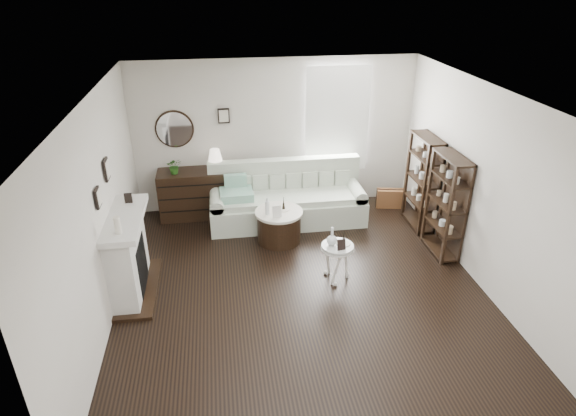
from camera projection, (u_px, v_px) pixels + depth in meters
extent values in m
plane|color=black|center=(301.00, 288.00, 6.76)|extent=(5.50, 5.50, 0.00)
plane|color=white|center=(304.00, 96.00, 5.55)|extent=(5.50, 5.50, 0.00)
plane|color=beige|center=(276.00, 135.00, 8.58)|extent=(5.00, 0.00, 5.00)
plane|color=beige|center=(365.00, 354.00, 3.72)|extent=(5.00, 0.00, 5.00)
plane|color=beige|center=(100.00, 215.00, 5.82)|extent=(0.00, 5.50, 5.50)
plane|color=beige|center=(485.00, 189.00, 6.48)|extent=(0.00, 5.50, 5.50)
cube|color=white|center=(337.00, 119.00, 8.60)|extent=(1.00, 0.02, 1.80)
cube|color=white|center=(337.00, 120.00, 8.55)|extent=(1.15, 0.02, 1.90)
cylinder|color=silver|center=(174.00, 129.00, 8.23)|extent=(0.60, 0.03, 0.60)
cube|color=black|center=(224.00, 116.00, 8.26)|extent=(0.20, 0.03, 0.26)
cube|color=silver|center=(128.00, 257.00, 6.46)|extent=(0.34, 1.20, 1.10)
cube|color=black|center=(132.00, 266.00, 6.53)|extent=(0.30, 0.65, 0.70)
cube|color=silver|center=(125.00, 219.00, 6.22)|extent=(0.44, 1.35, 0.08)
cube|color=black|center=(139.00, 288.00, 6.71)|extent=(0.50, 1.40, 0.05)
cylinder|color=beige|center=(117.00, 225.00, 5.75)|extent=(0.08, 0.08, 0.22)
cube|color=black|center=(128.00, 198.00, 6.52)|extent=(0.10, 0.03, 0.14)
cube|color=black|center=(98.00, 198.00, 5.67)|extent=(0.03, 0.18, 0.24)
cube|color=black|center=(106.00, 169.00, 6.20)|extent=(0.03, 0.22, 0.28)
cube|color=black|center=(422.00, 182.00, 8.08)|extent=(0.30, 0.80, 1.60)
cylinder|color=tan|center=(425.00, 204.00, 7.98)|extent=(0.08, 0.08, 0.11)
cylinder|color=tan|center=(419.00, 197.00, 8.20)|extent=(0.08, 0.08, 0.11)
cylinder|color=tan|center=(414.00, 191.00, 8.42)|extent=(0.08, 0.08, 0.11)
cylinder|color=tan|center=(428.00, 182.00, 7.80)|extent=(0.08, 0.08, 0.11)
cylinder|color=tan|center=(422.00, 176.00, 8.02)|extent=(0.08, 0.08, 0.11)
cylinder|color=tan|center=(416.00, 170.00, 8.24)|extent=(0.08, 0.08, 0.11)
cylinder|color=tan|center=(432.00, 158.00, 7.62)|extent=(0.08, 0.08, 0.11)
cylinder|color=tan|center=(425.00, 153.00, 7.84)|extent=(0.08, 0.08, 0.11)
cylinder|color=tan|center=(419.00, 148.00, 8.06)|extent=(0.08, 0.08, 0.11)
cube|color=black|center=(446.00, 206.00, 7.28)|extent=(0.30, 0.80, 1.60)
cylinder|color=tan|center=(449.00, 230.00, 7.18)|extent=(0.08, 0.08, 0.11)
cylinder|color=tan|center=(442.00, 222.00, 7.40)|extent=(0.08, 0.08, 0.11)
cylinder|color=tan|center=(435.00, 215.00, 7.63)|extent=(0.08, 0.08, 0.11)
cylinder|color=tan|center=(453.00, 206.00, 7.00)|extent=(0.08, 0.08, 0.11)
cylinder|color=tan|center=(446.00, 199.00, 7.23)|extent=(0.08, 0.08, 0.11)
cylinder|color=tan|center=(439.00, 192.00, 7.45)|extent=(0.08, 0.08, 0.11)
cylinder|color=tan|center=(458.00, 181.00, 6.83)|extent=(0.08, 0.08, 0.11)
cylinder|color=tan|center=(450.00, 174.00, 7.05)|extent=(0.08, 0.08, 0.11)
cylinder|color=tan|center=(442.00, 168.00, 7.27)|extent=(0.08, 0.08, 0.11)
cube|color=#ABB5A1|center=(287.00, 210.00, 8.44)|extent=(2.67, 0.93, 0.43)
cube|color=#ABB5A1|center=(288.00, 197.00, 8.29)|extent=(2.31, 0.74, 0.10)
cube|color=#ABB5A1|center=(284.00, 181.00, 8.57)|extent=(2.67, 0.21, 0.82)
cube|color=#ABB5A1|center=(217.00, 212.00, 8.26)|extent=(0.23, 0.87, 0.53)
cube|color=#ABB5A1|center=(354.00, 203.00, 8.58)|extent=(0.23, 0.87, 0.53)
cube|color=#258B62|center=(237.00, 194.00, 8.10)|extent=(0.56, 0.47, 0.14)
cube|color=brown|center=(391.00, 198.00, 8.97)|extent=(0.55, 0.28, 0.35)
cube|color=black|center=(196.00, 194.00, 8.55)|extent=(1.29, 0.54, 0.86)
cube|color=black|center=(197.00, 210.00, 8.39)|extent=(1.24, 0.01, 0.02)
cube|color=black|center=(196.00, 198.00, 8.29)|extent=(1.24, 0.01, 0.02)
cube|color=black|center=(195.00, 186.00, 8.18)|extent=(1.24, 0.01, 0.01)
imported|color=#245618|center=(174.00, 166.00, 8.21)|extent=(0.27, 0.24, 0.28)
cylinder|color=black|center=(279.00, 227.00, 7.83)|extent=(0.71, 0.71, 0.49)
cylinder|color=beige|center=(279.00, 212.00, 7.71)|extent=(0.77, 0.77, 0.04)
cylinder|color=silver|center=(338.00, 246.00, 6.71)|extent=(0.45, 0.45, 0.03)
cylinder|color=silver|center=(337.00, 249.00, 6.73)|extent=(0.46, 0.46, 0.02)
cylinder|color=silver|center=(337.00, 263.00, 6.84)|extent=(0.04, 0.04, 0.53)
cylinder|color=silver|center=(267.00, 206.00, 7.53)|extent=(0.07, 0.07, 0.29)
cube|color=silver|center=(277.00, 212.00, 7.48)|extent=(0.15, 0.07, 0.19)
cube|color=black|center=(341.00, 245.00, 6.57)|extent=(0.12, 0.06, 0.16)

